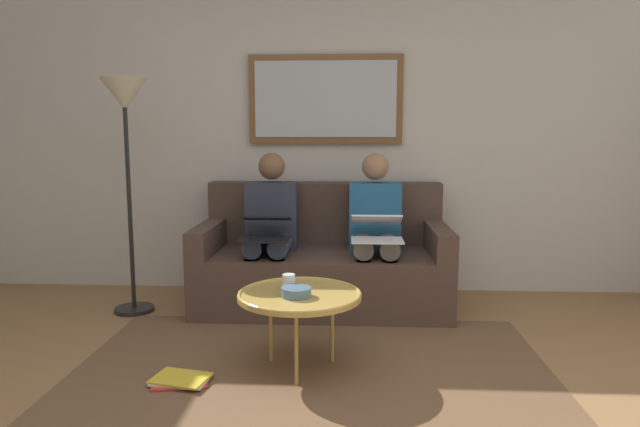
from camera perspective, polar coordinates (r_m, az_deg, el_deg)
wall_rear at (r=4.65m, az=0.60°, el=8.30°), size 6.00×0.12×2.60m
area_rug at (r=3.17m, az=-0.85°, el=-15.71°), size 2.60×1.80×0.01m
couch at (r=4.27m, az=0.30°, el=-5.02°), size 1.82×0.90×0.90m
framed_mirror at (r=4.56m, az=0.55°, el=11.45°), size 1.22×0.05×0.69m
coffee_table at (r=3.08m, az=-2.07°, el=-8.28°), size 0.67×0.67×0.44m
cup at (r=3.13m, az=-3.17°, el=-6.94°), size 0.07×0.07×0.09m
bowl at (r=3.01m, az=-2.42°, el=-7.92°), size 0.16×0.16×0.05m
person_left at (r=4.15m, az=5.59°, el=-1.30°), size 0.38×0.58×1.14m
laptop_white at (r=3.92m, az=5.73°, el=-1.52°), size 0.35×0.39×0.17m
person_right at (r=4.19m, az=-5.02°, el=-1.21°), size 0.38×0.58×1.14m
laptop_black at (r=3.95m, az=-5.51°, el=-1.39°), size 0.34×0.38×0.16m
magazine_stack at (r=3.13m, az=-13.86°, el=-15.95°), size 0.32×0.26×0.03m
standing_lamp at (r=4.19m, az=-19.04°, el=8.86°), size 0.32×0.32×1.66m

